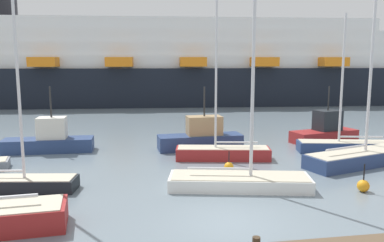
% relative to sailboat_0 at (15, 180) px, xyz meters
% --- Properties ---
extents(ground_plane, '(600.00, 600.00, 0.00)m').
position_rel_sailboat_0_xyz_m(ground_plane, '(8.94, -5.26, -0.53)').
color(ground_plane, slate).
extents(sailboat_0, '(5.80, 2.23, 11.19)m').
position_rel_sailboat_0_xyz_m(sailboat_0, '(0.00, 0.00, 0.00)').
color(sailboat_0, black).
rests_on(sailboat_0, ground_plane).
extents(sailboat_3, '(5.89, 2.50, 9.51)m').
position_rel_sailboat_0_xyz_m(sailboat_3, '(10.95, 4.18, -0.03)').
color(sailboat_3, maroon).
rests_on(sailboat_3, ground_plane).
extents(sailboat_4, '(6.90, 3.29, 11.10)m').
position_rel_sailboat_0_xyz_m(sailboat_4, '(10.40, -1.38, -0.03)').
color(sailboat_4, white).
rests_on(sailboat_4, ground_plane).
extents(sailboat_5, '(6.43, 2.76, 8.97)m').
position_rel_sailboat_0_xyz_m(sailboat_5, '(19.43, 4.67, -0.04)').
color(sailboat_5, navy).
rests_on(sailboat_5, ground_plane).
extents(sailboat_6, '(7.07, 3.79, 13.39)m').
position_rel_sailboat_0_xyz_m(sailboat_6, '(18.35, 1.52, 0.09)').
color(sailboat_6, navy).
rests_on(sailboat_6, ground_plane).
extents(fishing_boat_0, '(5.37, 2.89, 4.15)m').
position_rel_sailboat_0_xyz_m(fishing_boat_0, '(19.70, 8.03, 0.28)').
color(fishing_boat_0, maroon).
rests_on(fishing_boat_0, ground_plane).
extents(fishing_boat_1, '(5.78, 1.96, 4.27)m').
position_rel_sailboat_0_xyz_m(fishing_boat_1, '(10.17, 7.17, 0.30)').
color(fishing_boat_1, navy).
rests_on(fishing_boat_1, ground_plane).
extents(fishing_boat_2, '(5.82, 1.75, 4.33)m').
position_rel_sailboat_0_xyz_m(fishing_boat_2, '(0.07, 8.07, 0.24)').
color(fishing_boat_2, navy).
rests_on(fishing_boat_2, ground_plane).
extents(channel_buoy_0, '(0.51, 0.51, 1.13)m').
position_rel_sailboat_0_xyz_m(channel_buoy_0, '(10.64, 1.52, -0.26)').
color(channel_buoy_0, orange).
rests_on(channel_buoy_0, ground_plane).
extents(channel_buoy_1, '(0.56, 0.56, 1.32)m').
position_rel_sailboat_0_xyz_m(channel_buoy_1, '(15.91, -2.79, -0.24)').
color(channel_buoy_1, orange).
rests_on(channel_buoy_1, ground_plane).
extents(cruise_ship, '(91.87, 20.15, 16.13)m').
position_rel_sailboat_0_xyz_m(cruise_ship, '(4.79, 37.83, 4.64)').
color(cruise_ship, black).
rests_on(cruise_ship, ground_plane).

